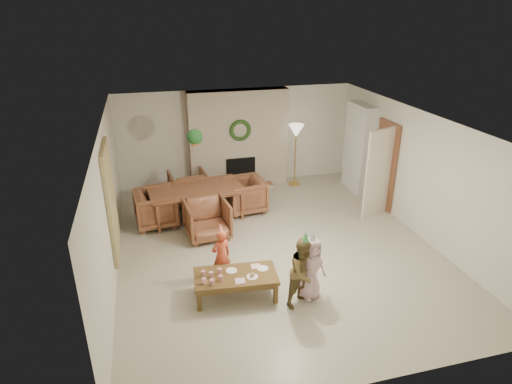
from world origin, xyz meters
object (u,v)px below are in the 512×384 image
object	(u,v)px
dining_chair_far	(188,187)
child_red	(221,256)
coffee_table_top	(236,276)
child_pink	(311,268)
child_plaid	(304,272)
dining_table	(197,204)
dining_chair_right	(245,195)
dining_chair_left	(156,208)
dining_chair_near	(207,219)

from	to	relation	value
dining_chair_far	child_red	xyz separation A→B (m)	(0.18, -3.36, 0.09)
coffee_table_top	child_pink	distance (m)	1.21
dining_chair_far	child_plaid	bearing A→B (deg)	101.19
dining_table	dining_chair_right	xyz separation A→B (m)	(1.11, 0.11, 0.04)
child_plaid	child_red	bearing A→B (deg)	114.00
dining_table	dining_chair_left	distance (m)	0.89
child_red	dining_chair_right	bearing A→B (deg)	-128.96
dining_table	dining_chair_near	xyz separation A→B (m)	(0.09, -0.89, 0.04)
child_red	child_plaid	distance (m)	1.47
dining_chair_far	child_plaid	distance (m)	4.49
dining_chair_near	child_plaid	xyz separation A→B (m)	(1.13, -2.52, 0.18)
dining_chair_far	dining_chair_right	size ratio (longest dim) A/B	1.00
child_pink	dining_chair_left	bearing A→B (deg)	107.34
dining_chair_left	child_red	bearing A→B (deg)	-163.49
dining_chair_far	dining_chair_left	xyz separation A→B (m)	(-0.80, -0.98, 0.00)
dining_chair_left	child_pink	distance (m)	3.92
dining_chair_left	dining_chair_near	bearing A→B (deg)	-135.00
coffee_table_top	child_plaid	bearing A→B (deg)	-18.43
dining_table	coffee_table_top	bearing A→B (deg)	-91.36
child_red	child_plaid	size ratio (longest dim) A/B	0.84
dining_chair_near	dining_chair_left	xyz separation A→B (m)	(-0.98, 0.80, 0.00)
dining_chair_right	child_plaid	bearing A→B (deg)	-3.96
dining_table	child_plaid	xyz separation A→B (m)	(1.22, -3.41, 0.22)
dining_table	child_plaid	distance (m)	3.63
dining_chair_right	child_red	bearing A→B (deg)	-27.29
dining_chair_right	dining_table	bearing A→B (deg)	-90.00
child_red	dining_table	bearing A→B (deg)	-105.38
dining_table	child_red	size ratio (longest dim) A/B	2.10
dining_chair_far	child_red	bearing A→B (deg)	87.28
dining_chair_left	child_plaid	distance (m)	3.93
child_plaid	coffee_table_top	bearing A→B (deg)	129.75
dining_chair_left	child_plaid	xyz separation A→B (m)	(2.11, -3.32, 0.18)
dining_table	child_pink	size ratio (longest dim) A/B	1.89
dining_chair_right	coffee_table_top	distance (m)	3.21
dining_chair_left	child_pink	world-z (taller)	child_pink
dining_chair_right	child_red	xyz separation A→B (m)	(-1.02, -2.59, 0.09)
dining_chair_left	child_plaid	size ratio (longest dim) A/B	0.75
dining_chair_near	child_plaid	size ratio (longest dim) A/B	0.75
dining_chair_left	child_pink	bearing A→B (deg)	-150.20
dining_chair_near	child_red	world-z (taller)	child_red
dining_chair_left	child_red	size ratio (longest dim) A/B	0.90
dining_chair_near	dining_chair_left	world-z (taller)	same
child_red	dining_chair_far	bearing A→B (deg)	-104.40
child_pink	child_red	bearing A→B (deg)	130.13
dining_chair_near	dining_chair_right	world-z (taller)	same
dining_chair_far	child_pink	world-z (taller)	child_pink
dining_chair_right	child_pink	size ratio (longest dim) A/B	0.81
dining_chair_far	dining_chair_right	xyz separation A→B (m)	(1.20, -0.78, 0.00)
dining_table	dining_chair_far	bearing A→B (deg)	90.00
dining_table	dining_chair_left	world-z (taller)	dining_chair_left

